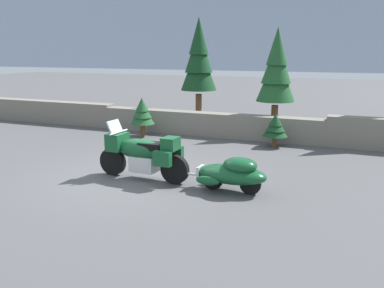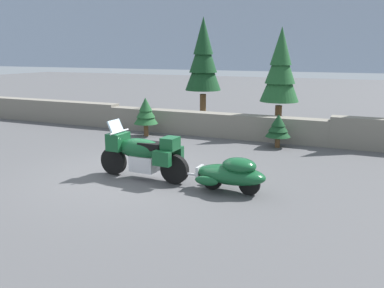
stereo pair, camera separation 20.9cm
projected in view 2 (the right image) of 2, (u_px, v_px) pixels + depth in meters
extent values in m
plane|color=#4C4C4F|center=(129.00, 176.00, 9.67)|extent=(80.00, 80.00, 0.00)
cube|color=slate|center=(38.00, 110.00, 17.47)|extent=(8.00, 0.56, 0.91)
cube|color=slate|center=(211.00, 124.00, 14.29)|extent=(8.00, 0.57, 0.81)
cube|color=#99A8BF|center=(355.00, 29.00, 92.77)|extent=(240.00, 80.00, 16.00)
cylinder|color=black|center=(114.00, 161.00, 9.75)|extent=(0.66, 0.16, 0.66)
cylinder|color=black|center=(175.00, 169.00, 9.06)|extent=(0.66, 0.16, 0.66)
cube|color=silver|center=(145.00, 163.00, 9.37)|extent=(0.61, 0.45, 0.36)
ellipsoid|color=#144C28|center=(141.00, 149.00, 9.34)|extent=(1.21, 0.47, 0.48)
cube|color=#144C28|center=(118.00, 141.00, 9.58)|extent=(0.37, 0.53, 0.40)
cube|color=#9EB7C6|center=(116.00, 127.00, 9.52)|extent=(0.20, 0.44, 0.34)
cube|color=black|center=(152.00, 146.00, 9.19)|extent=(0.57, 0.37, 0.16)
cube|color=#144C28|center=(170.00, 143.00, 8.97)|extent=(0.33, 0.41, 0.28)
cube|color=#144C28|center=(162.00, 159.00, 8.79)|extent=(0.40, 0.17, 0.32)
cube|color=#144C28|center=(175.00, 153.00, 9.32)|extent=(0.40, 0.17, 0.32)
cylinder|color=silver|center=(119.00, 132.00, 9.50)|extent=(0.06, 0.70, 0.04)
cylinder|color=silver|center=(115.00, 151.00, 9.67)|extent=(0.26, 0.08, 0.54)
cylinder|color=black|center=(212.00, 179.00, 8.70)|extent=(0.44, 0.11, 0.44)
cylinder|color=black|center=(249.00, 185.00, 8.35)|extent=(0.44, 0.11, 0.44)
ellipsoid|color=#144C28|center=(231.00, 175.00, 8.49)|extent=(1.52, 0.72, 0.40)
ellipsoid|color=#144C28|center=(239.00, 166.00, 8.36)|extent=(0.73, 0.58, 0.32)
cube|color=silver|center=(200.00, 171.00, 8.79)|extent=(0.07, 0.32, 0.24)
ellipsoid|color=#144C28|center=(206.00, 181.00, 8.40)|extent=(0.52, 0.15, 0.20)
ellipsoid|color=#144C28|center=(218.00, 173.00, 8.97)|extent=(0.52, 0.15, 0.20)
cylinder|color=silver|center=(184.00, 173.00, 8.97)|extent=(0.70, 0.07, 0.05)
cylinder|color=brown|center=(203.00, 109.00, 16.58)|extent=(0.25, 0.25, 1.22)
cone|color=#143D1E|center=(203.00, 66.00, 16.20)|extent=(1.43, 1.43, 1.93)
cone|color=#143D1E|center=(203.00, 51.00, 16.07)|extent=(1.11, 1.11, 1.69)
cone|color=#143D1E|center=(203.00, 36.00, 15.94)|extent=(0.79, 0.79, 1.45)
cylinder|color=brown|center=(278.00, 121.00, 14.22)|extent=(0.24, 0.24, 1.08)
cone|color=#1E5128|center=(280.00, 77.00, 13.88)|extent=(1.33, 1.33, 1.70)
cone|color=#1E5128|center=(281.00, 61.00, 13.77)|extent=(1.03, 1.03, 1.49)
cone|color=#1E5128|center=(282.00, 46.00, 13.66)|extent=(0.73, 0.73, 1.27)
cylinder|color=brown|center=(277.00, 143.00, 12.57)|extent=(0.15, 0.15, 0.30)
cone|color=#143D1E|center=(278.00, 129.00, 12.48)|extent=(0.77, 0.77, 0.47)
cone|color=#143D1E|center=(278.00, 125.00, 12.45)|extent=(0.60, 0.60, 0.41)
cone|color=#143D1E|center=(279.00, 120.00, 12.42)|extent=(0.43, 0.43, 0.35)
cylinder|color=brown|center=(146.00, 131.00, 14.26)|extent=(0.16, 0.16, 0.39)
cone|color=#1E5128|center=(146.00, 115.00, 14.13)|extent=(0.84, 0.84, 0.62)
cone|color=#1E5128|center=(146.00, 109.00, 14.09)|extent=(0.65, 0.65, 0.54)
cone|color=#1E5128|center=(145.00, 104.00, 14.05)|extent=(0.46, 0.46, 0.46)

